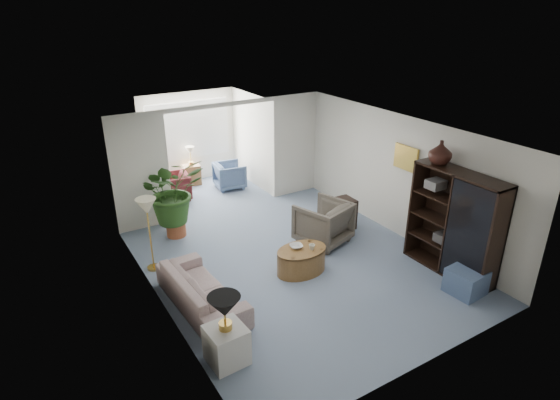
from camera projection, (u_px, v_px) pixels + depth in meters
floor at (297, 265)px, 8.54m from camera, size 6.00×6.00×0.00m
sunroom_floor at (209, 193)px, 11.75m from camera, size 2.60×2.60×0.00m
back_pier_left at (141, 173)px, 9.49m from camera, size 1.20×0.12×2.50m
back_pier_right at (295, 145)px, 11.30m from camera, size 1.20×0.12×2.50m
back_header at (222, 105)px, 9.92m from camera, size 2.60×0.12×0.10m
window_pane at (189, 130)px, 12.04m from camera, size 2.20×0.02×1.50m
window_blinds at (189, 130)px, 12.02m from camera, size 2.20×0.02×1.50m
framed_picture at (406, 158)px, 8.96m from camera, size 0.04×0.50×0.40m
sofa at (201, 290)px, 7.32m from camera, size 0.87×2.01×0.58m
end_table at (227, 345)px, 6.17m from camera, size 0.52×0.52×0.54m
table_lamp at (224, 307)px, 5.92m from camera, size 0.44×0.44×0.30m
floor_lamp at (146, 206)px, 7.95m from camera, size 0.36×0.36×0.28m
coffee_table at (301, 260)px, 8.27m from camera, size 1.15×1.15×0.45m
coffee_bowl at (296, 246)px, 8.23m from camera, size 0.28×0.28×0.06m
coffee_cup at (312, 247)px, 8.16m from camera, size 0.13×0.13×0.10m
wingback_chair at (323, 222)px, 9.22m from camera, size 1.17×1.18×0.86m
side_table_dark at (341, 214)px, 9.83m from camera, size 0.56×0.46×0.65m
entertainment_cabinet at (454, 224)px, 8.01m from camera, size 0.46×1.71×1.90m
cabinet_urn at (440, 152)px, 7.94m from camera, size 0.40×0.40×0.42m
ottoman at (466, 281)px, 7.67m from camera, size 0.58×0.58×0.43m
plant_pot at (176, 228)px, 9.57m from camera, size 0.40×0.40×0.32m
house_plant at (172, 191)px, 9.24m from camera, size 1.24×1.07×1.38m
sunroom_chair_blue at (230, 176)px, 11.97m from camera, size 0.83×0.81×0.67m
sunroom_chair_maroon at (174, 187)px, 11.25m from camera, size 0.82×0.80×0.67m
sunroom_table at (192, 175)px, 12.22m from camera, size 0.48×0.39×0.53m
shelf_clutter at (452, 208)px, 7.91m from camera, size 0.30×1.14×1.06m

